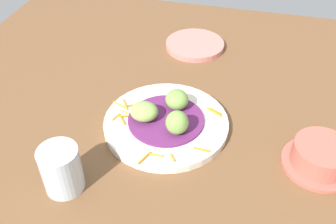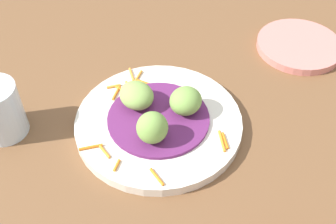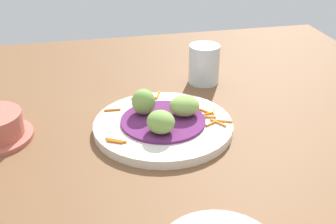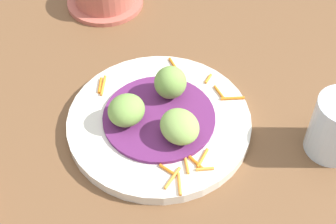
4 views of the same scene
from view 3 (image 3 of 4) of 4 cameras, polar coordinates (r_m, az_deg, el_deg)
name	(u,v)px [view 3 (image 3 of 4)]	position (r cm, az deg, el deg)	size (l,w,h in cm)	color
table_surface	(175,138)	(78.58, 0.95, -3.41)	(110.00, 110.00, 2.00)	brown
main_plate	(163,126)	(78.71, -0.64, -1.83)	(24.81, 24.81, 1.58)	silver
cabbage_bed	(163,121)	(78.19, -0.65, -1.16)	(15.12, 15.12, 0.53)	#60235B
carrot_garnish	(174,116)	(79.96, 0.83, -0.51)	(22.68, 18.18, 0.40)	orange
guac_scoop_left	(144,102)	(79.21, -3.18, 1.33)	(4.43, 4.30, 4.68)	#759E47
guac_scoop_center	(161,122)	(73.43, -0.94, -1.30)	(5.01, 4.66, 3.82)	#759E47
guac_scoop_right	(184,106)	(78.88, 2.14, 0.80)	(4.83, 5.51, 3.61)	#84A851
water_glass	(204,64)	(96.42, 4.68, 6.20)	(6.69, 6.69, 8.50)	silver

